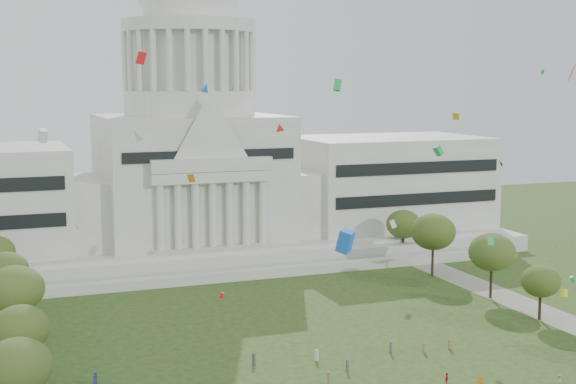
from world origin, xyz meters
TOP-DOWN VIEW (x-y plane):
  - capitol at (0.00, 113.59)m, footprint 160.00×64.50m
  - path_right at (48.00, 30.00)m, footprint 8.00×160.00m
  - row_tree_l_2 at (-45.04, 17.30)m, footprint 8.42×8.42m
  - row_tree_l_3 at (-44.09, 33.92)m, footprint 8.12×8.12m
  - row_tree_r_3 at (44.40, 34.48)m, footprint 7.01×7.01m
  - row_tree_l_4 at (-44.08, 52.42)m, footprint 9.29×9.29m
  - row_tree_r_4 at (44.76, 50.04)m, footprint 9.19×9.19m
  - row_tree_l_5 at (-45.22, 71.01)m, footprint 8.33×8.33m
  - row_tree_r_5 at (43.49, 70.19)m, footprint 9.82×9.82m
  - row_tree_r_6 at (45.96, 88.13)m, footprint 8.42×8.42m
  - person_2 at (26.48, 6.94)m, footprint 0.95×0.85m
  - person_10 at (11.96, 13.06)m, footprint 0.94×1.17m
  - kite_swarm at (0.49, 10.23)m, footprint 84.75×105.34m

SIDE VIEW (x-z plane):
  - path_right at x=48.00m, z-range 0.00..0.04m
  - person_2 at x=26.48m, z-range 0.00..1.66m
  - person_10 at x=11.96m, z-range 0.00..1.76m
  - row_tree_r_3 at x=44.40m, z-range 2.09..12.07m
  - row_tree_l_3 at x=-44.09m, z-range 2.43..13.98m
  - row_tree_l_5 at x=-45.22m, z-range 2.49..14.34m
  - row_tree_r_6 at x=45.96m, z-range 2.52..14.49m
  - row_tree_l_2 at x=-45.04m, z-range 2.52..14.49m
  - row_tree_r_4 at x=44.76m, z-range 2.76..15.82m
  - row_tree_l_4 at x=-44.08m, z-range 2.79..16.00m
  - row_tree_r_5 at x=43.49m, z-range 2.95..16.91m
  - capitol at x=0.00m, z-range -23.35..67.95m
  - kite_swarm at x=0.49m, z-range -2.09..56.62m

